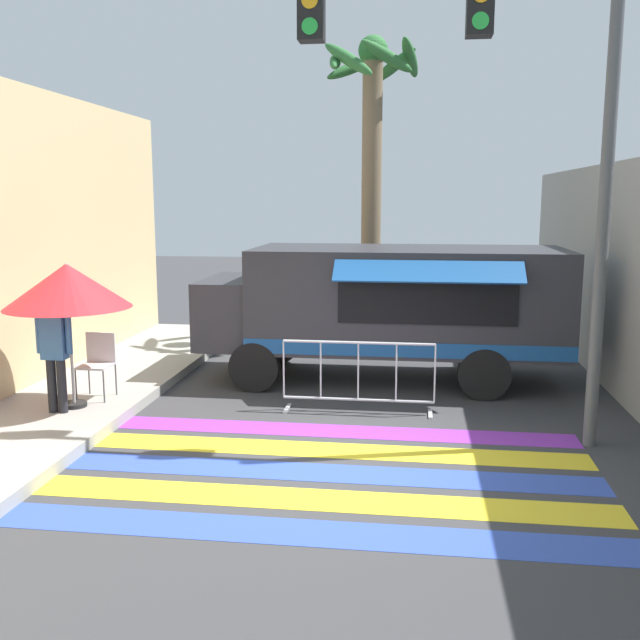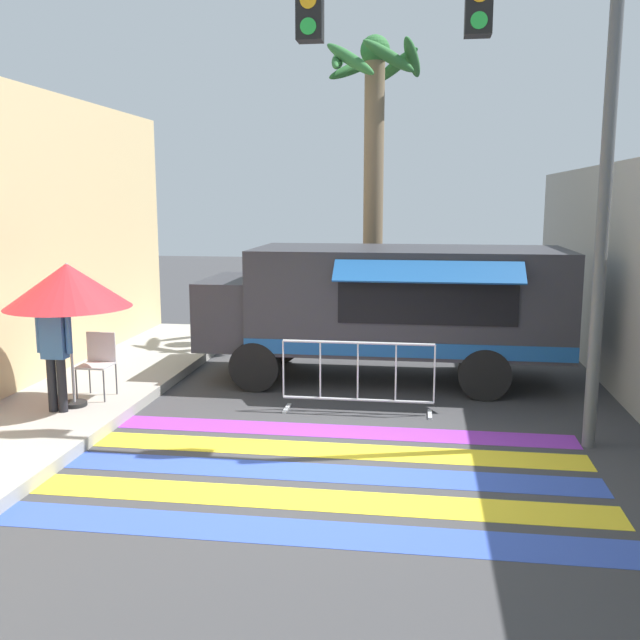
% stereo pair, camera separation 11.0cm
% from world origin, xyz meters
% --- Properties ---
extents(ground_plane, '(60.00, 60.00, 0.00)m').
position_xyz_m(ground_plane, '(0.00, 0.00, 0.00)').
color(ground_plane, '#38383A').
extents(concrete_wall_right, '(0.20, 16.00, 3.76)m').
position_xyz_m(concrete_wall_right, '(4.32, 3.00, 1.88)').
color(concrete_wall_right, gray).
rests_on(concrete_wall_right, ground_plane).
extents(crosswalk_painted, '(6.40, 3.60, 0.01)m').
position_xyz_m(crosswalk_painted, '(0.00, -0.52, 0.00)').
color(crosswalk_painted, '#334FB2').
rests_on(crosswalk_painted, ground_plane).
extents(food_truck, '(6.20, 2.74, 2.32)m').
position_xyz_m(food_truck, '(0.41, 3.93, 1.39)').
color(food_truck, '#2D2D33').
rests_on(food_truck, ground_plane).
extents(traffic_signal_pole, '(4.71, 0.29, 6.55)m').
position_xyz_m(traffic_signal_pole, '(1.81, 0.86, 4.65)').
color(traffic_signal_pole, '#515456').
rests_on(traffic_signal_pole, ground_plane).
extents(patio_umbrella, '(1.78, 1.78, 2.09)m').
position_xyz_m(patio_umbrella, '(-3.88, 1.13, 1.93)').
color(patio_umbrella, black).
rests_on(patio_umbrella, sidewalk_left).
extents(folding_chair, '(0.46, 0.46, 0.98)m').
position_xyz_m(folding_chair, '(-3.75, 1.70, 0.75)').
color(folding_chair, '#4C4C51').
rests_on(folding_chair, sidewalk_left).
extents(vendor_person, '(0.53, 0.22, 1.65)m').
position_xyz_m(vendor_person, '(-3.98, 0.84, 1.10)').
color(vendor_person, black).
rests_on(vendor_person, sidewalk_left).
extents(barricade_front, '(2.27, 0.44, 1.08)m').
position_xyz_m(barricade_front, '(0.20, 1.92, 0.54)').
color(barricade_front, '#B7BABF').
rests_on(barricade_front, ground_plane).
extents(palm_tree, '(2.04, 2.18, 6.40)m').
position_xyz_m(palm_tree, '(0.06, 6.70, 4.19)').
color(palm_tree, '#7A664C').
rests_on(palm_tree, ground_plane).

